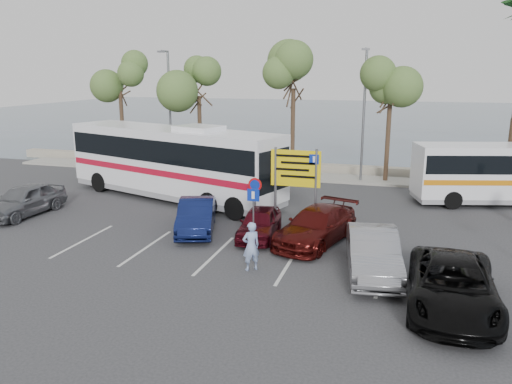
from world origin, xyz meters
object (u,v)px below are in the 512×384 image
(street_lamp_left, at_px, (169,105))
(suv_black, at_px, (453,285))
(coach_bus_left, at_px, (172,164))
(direction_sign, at_px, (296,175))
(car_red, at_px, (260,223))
(pedestrian_near, at_px, (251,246))
(street_lamp_right, at_px, (364,109))
(car_blue, at_px, (196,216))
(car_maroon, at_px, (316,226))
(car_silver_a, at_px, (24,200))
(car_silver_b, at_px, (373,253))

(street_lamp_left, relative_size, suv_black, 1.51)
(coach_bus_left, xyz_separation_m, suv_black, (13.56, -9.67, -1.17))
(direction_sign, bearing_deg, street_lamp_left, 136.83)
(car_red, relative_size, pedestrian_near, 2.10)
(street_lamp_right, height_order, car_blue, street_lamp_right)
(direction_sign, xyz_separation_m, car_maroon, (1.25, -1.70, -1.72))
(direction_sign, relative_size, coach_bus_left, 0.27)
(car_blue, xyz_separation_m, car_maroon, (5.26, 0.00, 0.01))
(street_lamp_left, bearing_deg, direction_sign, -43.17)
(car_silver_a, bearing_deg, car_maroon, 3.03)
(street_lamp_right, bearing_deg, coach_bus_left, -143.54)
(street_lamp_left, xyz_separation_m, car_silver_a, (-2.00, -12.02, -3.84))
(car_maroon, relative_size, car_red, 1.33)
(street_lamp_right, distance_m, suv_black, 17.61)
(street_lamp_right, relative_size, direction_sign, 2.23)
(pedestrian_near, bearing_deg, suv_black, 130.15)
(car_blue, bearing_deg, coach_bus_left, 106.51)
(suv_black, bearing_deg, direction_sign, 134.92)
(direction_sign, xyz_separation_m, car_blue, (-4.00, -1.70, -1.73))
(street_lamp_right, xyz_separation_m, direction_sign, (-2.00, -10.32, -2.17))
(car_silver_b, bearing_deg, pedestrian_near, -176.92)
(street_lamp_left, xyz_separation_m, car_red, (9.86, -12.02, -3.97))
(direction_sign, distance_m, car_maroon, 2.72)
(pedestrian_near, bearing_deg, car_blue, -84.19)
(car_maroon, distance_m, car_silver_b, 3.57)
(direction_sign, distance_m, car_blue, 4.68)
(coach_bus_left, xyz_separation_m, pedestrian_near, (7.06, -8.50, -1.03))
(direction_sign, bearing_deg, car_red, -124.05)
(street_lamp_right, height_order, pedestrian_near, street_lamp_right)
(suv_black, bearing_deg, car_silver_a, 167.61)
(direction_sign, relative_size, suv_black, 0.68)
(car_red, bearing_deg, car_silver_a, 175.74)
(car_red, distance_m, car_silver_b, 5.48)
(car_maroon, bearing_deg, car_red, -163.57)
(suv_black, bearing_deg, car_silver_b, 141.21)
(coach_bus_left, relative_size, car_maroon, 2.74)
(car_maroon, relative_size, suv_black, 0.92)
(direction_sign, height_order, car_red, direction_sign)
(pedestrian_near, bearing_deg, car_red, -118.36)
(coach_bus_left, bearing_deg, car_silver_a, -137.73)
(car_blue, relative_size, car_maroon, 0.87)
(coach_bus_left, relative_size, car_red, 3.63)
(coach_bus_left, distance_m, car_blue, 6.22)
(direction_sign, bearing_deg, car_silver_b, -49.93)
(car_maroon, xyz_separation_m, suv_black, (4.80, -4.67, 0.03))
(car_silver_a, relative_size, car_red, 1.20)
(coach_bus_left, bearing_deg, car_blue, -55.00)
(street_lamp_right, relative_size, car_maroon, 1.64)
(car_blue, height_order, car_red, car_blue)
(coach_bus_left, bearing_deg, street_lamp_right, 36.46)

